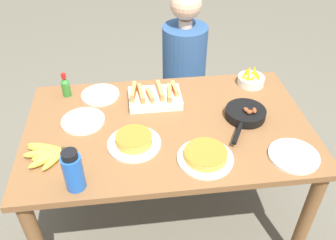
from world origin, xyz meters
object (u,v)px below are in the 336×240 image
object	(u,v)px
empty_plate_far_right	(100,95)
person_figure	(183,87)
fruit_bowl_mango	(251,79)
hot_sauce_bottle	(66,86)
melon_tray	(155,97)
water_bottle	(73,171)
empty_plate_near_front	(83,121)
frittata_plate_side	(205,156)
empty_plate_far_left	(294,156)
skillet	(245,114)
frittata_plate_center	(134,141)
banana_bunch	(47,153)

from	to	relation	value
empty_plate_far_right	person_figure	xyz separation A→B (m)	(0.56, 0.41, -0.25)
fruit_bowl_mango	hot_sauce_bottle	distance (m)	1.10
melon_tray	person_figure	size ratio (longest dim) A/B	0.24
water_bottle	person_figure	size ratio (longest dim) A/B	0.16
empty_plate_near_front	fruit_bowl_mango	xyz separation A→B (m)	(0.99, 0.26, 0.03)
frittata_plate_side	empty_plate_far_left	bearing A→B (deg)	-4.66
skillet	frittata_plate_side	size ratio (longest dim) A/B	1.32
frittata_plate_side	hot_sauce_bottle	world-z (taller)	hot_sauce_bottle
frittata_plate_center	empty_plate_near_front	world-z (taller)	frittata_plate_center
frittata_plate_center	person_figure	xyz separation A→B (m)	(0.39, 0.86, -0.27)
melon_tray	skillet	world-z (taller)	melon_tray
melon_tray	water_bottle	distance (m)	0.71
water_bottle	hot_sauce_bottle	world-z (taller)	water_bottle
frittata_plate_center	fruit_bowl_mango	bearing A→B (deg)	32.74
skillet	hot_sauce_bottle	size ratio (longest dim) A/B	2.38
melon_tray	skillet	distance (m)	0.51
empty_plate_near_front	water_bottle	world-z (taller)	water_bottle
hot_sauce_bottle	person_figure	distance (m)	0.90
person_figure	water_bottle	bearing A→B (deg)	-120.57
frittata_plate_side	empty_plate_far_left	distance (m)	0.42
melon_tray	frittata_plate_center	xyz separation A→B (m)	(-0.13, -0.35, -0.01)
frittata_plate_center	fruit_bowl_mango	xyz separation A→B (m)	(0.73, 0.47, 0.01)
water_bottle	frittata_plate_side	bearing A→B (deg)	8.94
melon_tray	hot_sauce_bottle	size ratio (longest dim) A/B	2.01
empty_plate_near_front	fruit_bowl_mango	bearing A→B (deg)	14.57
skillet	hot_sauce_bottle	distance (m)	1.03
frittata_plate_side	water_bottle	size ratio (longest dim) A/B	1.31
empty_plate_near_front	empty_plate_far_left	world-z (taller)	same
melon_tray	person_figure	xyz separation A→B (m)	(0.25, 0.51, -0.28)
empty_plate_far_left	water_bottle	bearing A→B (deg)	-176.69
frittata_plate_center	empty_plate_near_front	size ratio (longest dim) A/B	1.15
frittata_plate_center	empty_plate_near_front	xyz separation A→B (m)	(-0.26, 0.21, -0.02)
empty_plate_near_front	fruit_bowl_mango	world-z (taller)	fruit_bowl_mango
banana_bunch	fruit_bowl_mango	distance (m)	1.25
fruit_bowl_mango	water_bottle	distance (m)	1.22
melon_tray	frittata_plate_center	distance (m)	0.37
skillet	frittata_plate_center	distance (m)	0.62
person_figure	fruit_bowl_mango	bearing A→B (deg)	-48.26
frittata_plate_side	fruit_bowl_mango	xyz separation A→B (m)	(0.41, 0.61, 0.01)
melon_tray	hot_sauce_bottle	bearing A→B (deg)	165.44
hot_sauce_bottle	skillet	bearing A→B (deg)	-19.19
person_figure	banana_bunch	bearing A→B (deg)	-131.77
empty_plate_far_right	person_figure	distance (m)	0.74
banana_bunch	water_bottle	bearing A→B (deg)	-54.01
empty_plate_far_left	fruit_bowl_mango	world-z (taller)	fruit_bowl_mango
fruit_bowl_mango	water_bottle	world-z (taller)	water_bottle
banana_bunch	frittata_plate_center	size ratio (longest dim) A/B	0.80
banana_bunch	water_bottle	xyz separation A→B (m)	(0.15, -0.20, 0.08)
banana_bunch	fruit_bowl_mango	world-z (taller)	fruit_bowl_mango
skillet	empty_plate_far_right	xyz separation A→B (m)	(-0.78, 0.31, -0.02)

